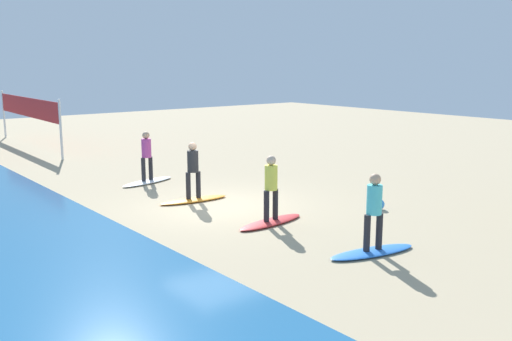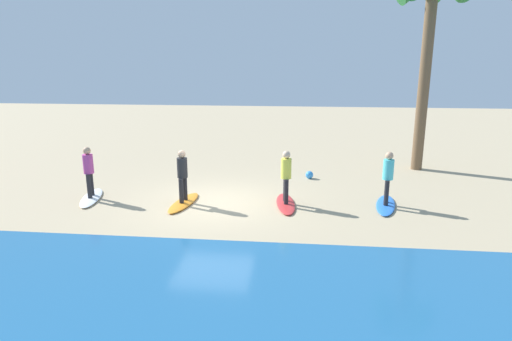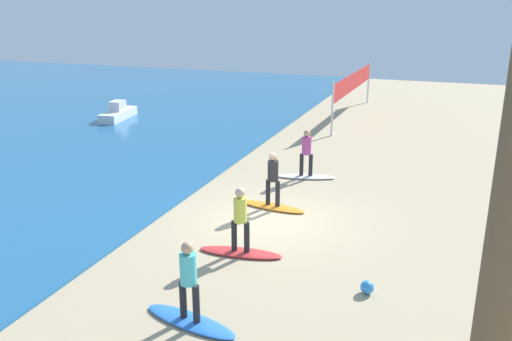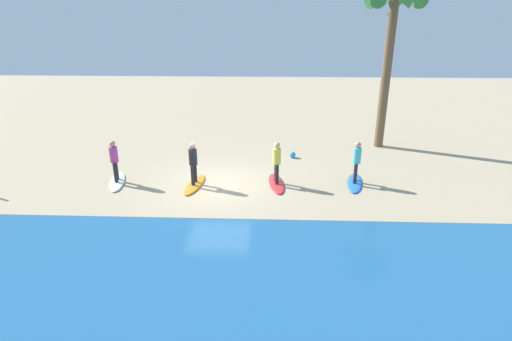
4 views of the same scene
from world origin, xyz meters
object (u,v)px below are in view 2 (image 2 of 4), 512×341
surfer_red (286,173)px  surfer_orange (182,172)px  surfer_blue (388,174)px  surfboard_white (91,198)px  palm_tree (431,8)px  beach_ball (309,175)px  surfboard_red (286,204)px  surfboard_orange (184,203)px  surfboard_blue (386,205)px  surfer_white (89,168)px

surfer_red → surfer_orange: 3.21m
surfer_blue → surfboard_white: surfer_blue is taller
surfer_blue → palm_tree: (-2.14, -5.03, 5.29)m
surfer_blue → surfer_orange: same height
surfer_red → beach_ball: surfer_red is taller
surfer_blue → surfboard_red: size_ratio=0.78×
surfboard_orange → surfer_blue: bearing=100.7°
surfboard_blue → surfboard_orange: size_ratio=1.00×
surfer_red → surfboard_blue: bearing=-176.4°
surfboard_blue → surfboard_orange: same height
surfboard_blue → surfer_blue: 0.99m
surfer_white → surfboard_white: bearing=-90.0°
surfboard_orange → surfboard_white: same height
surfboard_orange → surfer_red: bearing=101.1°
surfboard_blue → surfer_red: surfer_red is taller
surfboard_red → surfboard_orange: same height
surfboard_red → palm_tree: (-5.23, -5.22, 6.28)m
surfer_red → surfer_white: (6.34, 0.07, 0.00)m
surfer_blue → surfer_red: (3.09, 0.19, 0.00)m
surfer_blue → surfer_red: same height
beach_ball → surfboard_red: bearing=76.4°
surfboard_orange → beach_ball: (-3.98, -3.47, 0.10)m
surfboard_white → beach_ball: beach_ball is taller
surfer_blue → surfboard_orange: size_ratio=0.78×
surfboard_red → surfer_blue: bearing=87.1°
surfer_orange → surfer_white: 3.14m
surfboard_orange → surfboard_blue: bearing=100.7°
surfboard_white → surfer_white: surfer_white is taller
palm_tree → surfer_blue: bearing=67.0°
surfer_blue → surfer_white: size_ratio=1.00×
surfer_blue → beach_ball: bearing=-52.7°
surfboard_red → surfer_red: (0.00, -0.00, 0.99)m
surfer_blue → surfer_orange: (6.30, 0.44, 0.00)m
surfer_blue → surfboard_white: (9.43, 0.26, -0.99)m
surfer_blue → palm_tree: 7.60m
surfboard_red → palm_tree: 9.70m
surfer_red → beach_ball: (-0.78, -3.23, -0.89)m
surfer_blue → surfboard_orange: (6.30, 0.44, -0.99)m
surfer_red → palm_tree: 9.09m
surfer_orange → beach_ball: (-3.98, -3.47, -0.89)m
palm_tree → beach_ball: palm_tree is taller
surfboard_red → palm_tree: size_ratio=0.27×
surfboard_orange → surfer_white: size_ratio=1.28×
surfer_blue → surfboard_blue: bearing=90.0°
surfboard_blue → palm_tree: size_ratio=0.27×
surfer_blue → surfer_red: 3.10m
surfer_red → surfboard_orange: (3.20, 0.24, -0.99)m
surfboard_blue → surfboard_red: (3.09, 0.19, 0.00)m
surfer_white → palm_tree: (-11.57, -5.29, 5.29)m
surfer_blue → surfer_white: 9.43m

